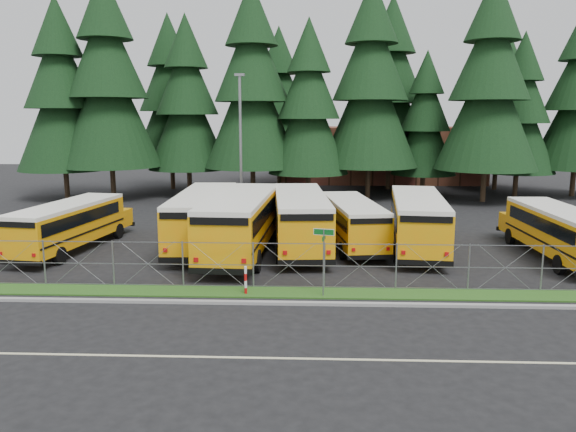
{
  "coord_description": "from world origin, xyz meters",
  "views": [
    {
      "loc": [
        -1.59,
        -23.87,
        7.2
      ],
      "look_at": [
        -2.74,
        4.0,
        2.23
      ],
      "focal_mm": 35.0,
      "sensor_mm": 36.0,
      "label": 1
    }
  ],
  "objects_px": {
    "bus_4": "(300,221)",
    "bus_east": "(556,233)",
    "street_sign": "(324,248)",
    "light_standard": "(241,140)",
    "bus_2": "(205,219)",
    "striped_bollard": "(246,281)",
    "bus_0": "(71,227)",
    "bus_5": "(351,223)",
    "bus_3": "(242,224)",
    "bus_6": "(417,222)"
  },
  "relations": [
    {
      "from": "street_sign",
      "to": "light_standard",
      "type": "xyz_separation_m",
      "value": [
        -5.56,
        18.36,
        3.47
      ]
    },
    {
      "from": "bus_2",
      "to": "striped_bollard",
      "type": "height_order",
      "value": "bus_2"
    },
    {
      "from": "bus_2",
      "to": "bus_3",
      "type": "distance_m",
      "value": 2.88
    },
    {
      "from": "bus_0",
      "to": "bus_east",
      "type": "relative_size",
      "value": 0.99
    },
    {
      "from": "bus_2",
      "to": "street_sign",
      "type": "height_order",
      "value": "bus_2"
    },
    {
      "from": "bus_4",
      "to": "bus_5",
      "type": "bearing_deg",
      "value": 6.99
    },
    {
      "from": "bus_3",
      "to": "bus_east",
      "type": "relative_size",
      "value": 1.21
    },
    {
      "from": "bus_0",
      "to": "bus_2",
      "type": "relative_size",
      "value": 0.86
    },
    {
      "from": "bus_3",
      "to": "street_sign",
      "type": "relative_size",
      "value": 4.34
    },
    {
      "from": "bus_4",
      "to": "bus_east",
      "type": "distance_m",
      "value": 13.2
    },
    {
      "from": "bus_3",
      "to": "bus_5",
      "type": "xyz_separation_m",
      "value": [
        5.89,
        2.08,
        -0.3
      ]
    },
    {
      "from": "bus_3",
      "to": "bus_4",
      "type": "height_order",
      "value": "bus_3"
    },
    {
      "from": "bus_4",
      "to": "street_sign",
      "type": "height_order",
      "value": "bus_4"
    },
    {
      "from": "bus_5",
      "to": "street_sign",
      "type": "relative_size",
      "value": 3.51
    },
    {
      "from": "bus_5",
      "to": "bus_3",
      "type": "bearing_deg",
      "value": -168.42
    },
    {
      "from": "bus_2",
      "to": "bus_3",
      "type": "xyz_separation_m",
      "value": [
        2.31,
        -1.73,
        0.07
      ]
    },
    {
      "from": "street_sign",
      "to": "light_standard",
      "type": "height_order",
      "value": "light_standard"
    },
    {
      "from": "bus_0",
      "to": "bus_2",
      "type": "distance_m",
      "value": 7.16
    },
    {
      "from": "bus_6",
      "to": "striped_bollard",
      "type": "distance_m",
      "value": 11.97
    },
    {
      "from": "bus_2",
      "to": "bus_east",
      "type": "xyz_separation_m",
      "value": [
        18.4,
        -2.08,
        -0.21
      ]
    },
    {
      "from": "bus_2",
      "to": "bus_5",
      "type": "distance_m",
      "value": 8.2
    },
    {
      "from": "bus_6",
      "to": "bus_3",
      "type": "bearing_deg",
      "value": -164.46
    },
    {
      "from": "bus_5",
      "to": "bus_2",
      "type": "bearing_deg",
      "value": 174.56
    },
    {
      "from": "bus_6",
      "to": "light_standard",
      "type": "distance_m",
      "value": 15.15
    },
    {
      "from": "striped_bollard",
      "to": "bus_3",
      "type": "bearing_deg",
      "value": 98.05
    },
    {
      "from": "bus_2",
      "to": "bus_4",
      "type": "relative_size",
      "value": 1.0
    },
    {
      "from": "bus_east",
      "to": "light_standard",
      "type": "relative_size",
      "value": 0.99
    },
    {
      "from": "bus_3",
      "to": "light_standard",
      "type": "xyz_separation_m",
      "value": [
        -1.43,
        11.29,
        3.9
      ]
    },
    {
      "from": "bus_3",
      "to": "street_sign",
      "type": "height_order",
      "value": "bus_3"
    },
    {
      "from": "bus_0",
      "to": "light_standard",
      "type": "bearing_deg",
      "value": 61.86
    },
    {
      "from": "bus_east",
      "to": "light_standard",
      "type": "xyz_separation_m",
      "value": [
        -17.52,
        11.64,
        4.18
      ]
    },
    {
      "from": "bus_3",
      "to": "bus_6",
      "type": "distance_m",
      "value": 9.55
    },
    {
      "from": "bus_3",
      "to": "bus_4",
      "type": "distance_m",
      "value": 3.38
    },
    {
      "from": "bus_east",
      "to": "striped_bollard",
      "type": "distance_m",
      "value": 16.5
    },
    {
      "from": "light_standard",
      "to": "bus_6",
      "type": "bearing_deg",
      "value": -42.01
    },
    {
      "from": "bus_0",
      "to": "striped_bollard",
      "type": "bearing_deg",
      "value": -27.54
    },
    {
      "from": "bus_3",
      "to": "bus_5",
      "type": "height_order",
      "value": "bus_3"
    },
    {
      "from": "bus_2",
      "to": "striped_bollard",
      "type": "xyz_separation_m",
      "value": [
        3.29,
        -8.65,
        -0.93
      ]
    },
    {
      "from": "bus_0",
      "to": "bus_4",
      "type": "height_order",
      "value": "bus_4"
    },
    {
      "from": "bus_0",
      "to": "bus_6",
      "type": "distance_m",
      "value": 18.8
    },
    {
      "from": "bus_0",
      "to": "light_standard",
      "type": "relative_size",
      "value": 0.98
    },
    {
      "from": "bus_3",
      "to": "bus_5",
      "type": "relative_size",
      "value": 1.24
    },
    {
      "from": "bus_4",
      "to": "bus_2",
      "type": "bearing_deg",
      "value": 173.12
    },
    {
      "from": "bus_6",
      "to": "street_sign",
      "type": "relative_size",
      "value": 4.02
    },
    {
      "from": "bus_east",
      "to": "street_sign",
      "type": "distance_m",
      "value": 13.74
    },
    {
      "from": "bus_4",
      "to": "striped_bollard",
      "type": "height_order",
      "value": "bus_4"
    },
    {
      "from": "striped_bollard",
      "to": "bus_0",
      "type": "bearing_deg",
      "value": 144.57
    },
    {
      "from": "bus_0",
      "to": "bus_4",
      "type": "relative_size",
      "value": 0.86
    },
    {
      "from": "bus_0",
      "to": "bus_5",
      "type": "xyz_separation_m",
      "value": [
        15.22,
        1.67,
        -0.01
      ]
    },
    {
      "from": "striped_bollard",
      "to": "bus_east",
      "type": "bearing_deg",
      "value": 23.5
    }
  ]
}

